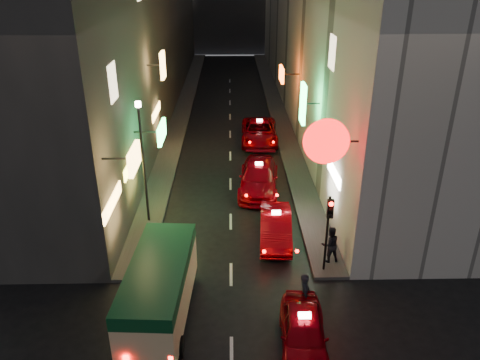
{
  "coord_description": "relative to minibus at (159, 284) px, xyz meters",
  "views": [
    {
      "loc": [
        0.04,
        -7.96,
        12.16
      ],
      "look_at": [
        0.48,
        13.0,
        2.37
      ],
      "focal_mm": 35.0,
      "sensor_mm": 36.0,
      "label": 1
    }
  ],
  "objects": [
    {
      "name": "building_left",
      "position": [
        -5.4,
        28.14,
        7.44
      ],
      "size": [
        7.53,
        52.0,
        18.0
      ],
      "color": "#3C3936",
      "rests_on": "ground"
    },
    {
      "name": "minibus",
      "position": [
        0.0,
        0.0,
        0.0
      ],
      "size": [
        2.33,
        5.83,
        2.46
      ],
      "color": "beige",
      "rests_on": "ground"
    },
    {
      "name": "traffic_light",
      "position": [
        6.6,
        2.62,
        1.13
      ],
      "size": [
        0.26,
        0.43,
        3.5
      ],
      "color": "black",
      "rests_on": "sidewalk_right"
    },
    {
      "name": "taxi_far",
      "position": [
        4.76,
        18.93,
        -0.64
      ],
      "size": [
        2.55,
        5.82,
        2.0
      ],
      "color": "#88010A",
      "rests_on": "ground"
    },
    {
      "name": "pedestrian_crossing",
      "position": [
        5.38,
        0.28,
        -0.61
      ],
      "size": [
        0.49,
        0.68,
        1.9
      ],
      "primitive_type": "imported",
      "rotation": [
        0.0,
        0.0,
        1.43
      ],
      "color": "black",
      "rests_on": "ground"
    },
    {
      "name": "pedestrian_sidewalk",
      "position": [
        6.93,
        3.37,
        -0.45
      ],
      "size": [
        0.79,
        0.58,
        1.9
      ],
      "primitive_type": "imported",
      "rotation": [
        0.0,
        0.0,
        3.34
      ],
      "color": "black",
      "rests_on": "sidewalk_right"
    },
    {
      "name": "taxi_near",
      "position": [
        5.06,
        -1.61,
        -0.77
      ],
      "size": [
        2.37,
        5.06,
        1.74
      ],
      "color": "#88010A",
      "rests_on": "ground"
    },
    {
      "name": "taxi_third",
      "position": [
        4.25,
        10.87,
        -0.63
      ],
      "size": [
        2.91,
        5.98,
        2.01
      ],
      "color": "#88010A",
      "rests_on": "ground"
    },
    {
      "name": "sidewalk_left",
      "position": [
        -1.65,
        28.15,
        -1.48
      ],
      "size": [
        1.5,
        52.0,
        0.15
      ],
      "primitive_type": "cube",
      "color": "#494644",
      "rests_on": "ground"
    },
    {
      "name": "taxi_second",
      "position": [
        4.75,
        5.42,
        -0.75
      ],
      "size": [
        2.4,
        5.18,
        1.78
      ],
      "color": "#88010A",
      "rests_on": "ground"
    },
    {
      "name": "building_right",
      "position": [
        10.6,
        28.14,
        7.44
      ],
      "size": [
        8.16,
        52.0,
        18.0
      ],
      "color": "beige",
      "rests_on": "ground"
    },
    {
      "name": "sidewalk_right",
      "position": [
        6.85,
        28.15,
        -1.48
      ],
      "size": [
        1.5,
        52.0,
        0.15
      ],
      "primitive_type": "cube",
      "color": "#494644",
      "rests_on": "ground"
    },
    {
      "name": "lamp_post",
      "position": [
        -1.6,
        7.15,
        2.17
      ],
      "size": [
        0.28,
        0.28,
        6.22
      ],
      "color": "black",
      "rests_on": "sidewalk_left"
    }
  ]
}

